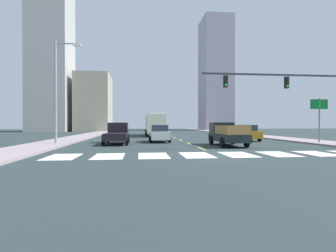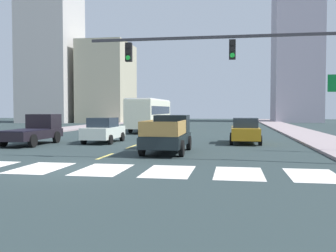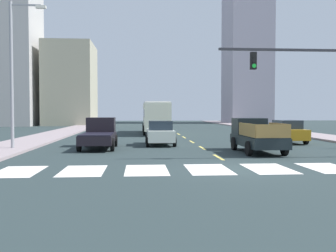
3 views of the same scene
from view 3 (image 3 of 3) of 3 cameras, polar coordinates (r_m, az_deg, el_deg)
name	(u,v)px [view 3 (image 3 of 3)]	position (r m, az deg, el deg)	size (l,w,h in m)	color
ground_plane	(239,169)	(16.00, 10.57, -6.37)	(160.00, 160.00, 0.00)	#273435
sidewalk_right	(321,137)	(37.25, 22.05, -1.48)	(3.65, 110.00, 0.15)	gray
sidewalk_left	(42,138)	(34.40, -18.45, -1.73)	(3.65, 110.00, 0.15)	gray
crosswalk_stripe_0	(18,171)	(16.19, -21.63, -6.37)	(1.72, 2.95, 0.01)	silver
crosswalk_stripe_1	(83,171)	(15.63, -12.66, -6.58)	(1.72, 2.95, 0.01)	silver
crosswalk_stripe_2	(146,170)	(15.47, -3.26, -6.62)	(1.72, 2.95, 0.01)	silver
crosswalk_stripe_3	(208,169)	(15.73, 6.08, -6.48)	(1.72, 2.95, 0.01)	silver
crosswalk_stripe_4	(269,169)	(16.37, 14.89, -6.20)	(1.72, 2.95, 0.01)	silver
crosswalk_stripe_5	(328,168)	(17.37, 22.85, -5.82)	(1.72, 2.95, 0.01)	silver
lane_dash_0	(218,157)	(19.86, 7.59, -4.67)	(0.16, 2.40, 0.01)	#E0C754
lane_dash_1	(202,148)	(24.75, 5.19, -3.30)	(0.16, 2.40, 0.01)	#E0C754
lane_dash_2	(192,142)	(29.67, 3.58, -2.37)	(0.16, 2.40, 0.01)	#E0C754
lane_dash_3	(184,137)	(34.61, 2.44, -1.71)	(0.16, 2.40, 0.01)	#E0C754
lane_dash_4	(178,134)	(39.57, 1.58, -1.22)	(0.16, 2.40, 0.01)	#E0C754
lane_dash_5	(174,131)	(44.54, 0.91, -0.83)	(0.16, 2.40, 0.01)	#E0C754
lane_dash_6	(171,129)	(49.51, 0.38, -0.52)	(0.16, 2.40, 0.01)	#E0C754
lane_dash_7	(168,128)	(54.49, -0.05, -0.27)	(0.16, 2.40, 0.01)	#E0C754
pickup_stakebed	(255,136)	(22.82, 12.99, -1.46)	(2.18, 5.20, 1.96)	black
pickup_dark	(99,134)	(24.92, -10.28, -1.17)	(2.18, 5.20, 1.96)	black
city_bus	(156,115)	(40.25, -1.89, 1.62)	(2.72, 10.80, 3.32)	beige
sedan_mid	(160,133)	(26.69, -1.19, -1.04)	(2.02, 4.40, 1.72)	silver
sedan_far	(287,132)	(29.76, 17.40, -0.80)	(2.02, 4.40, 1.72)	#A37415
streetlight_left	(14,69)	(25.04, -22.12, 8.00)	(2.20, 0.28, 9.00)	gray
block_mid_left	(247,42)	(79.44, 11.76, 12.23)	(8.11, 10.09, 32.46)	#9993A2
block_mid_right	(71,85)	(68.11, -14.38, 6.02)	(7.94, 10.93, 13.92)	#A39F84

